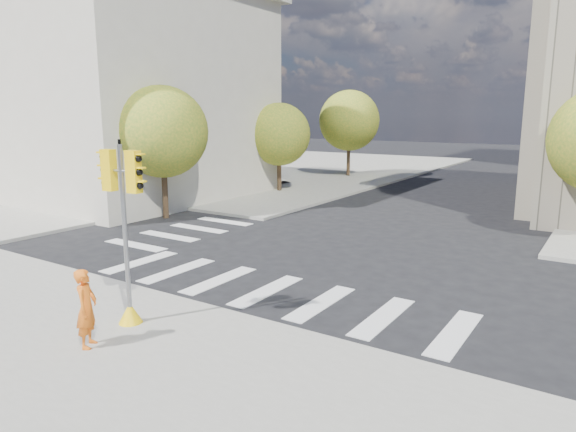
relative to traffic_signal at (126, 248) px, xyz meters
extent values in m
plane|color=black|center=(1.30, 5.94, -1.98)|extent=(160.00, 160.00, 0.00)
cube|color=gray|center=(-18.70, 31.94, -1.91)|extent=(28.00, 40.00, 0.15)
cube|color=beige|center=(-18.70, 13.94, 4.02)|extent=(18.00, 14.00, 12.00)
cylinder|color=#382616|center=(-9.20, 9.94, -0.76)|extent=(0.28, 0.28, 2.45)
sphere|color=#477421|center=(-9.20, 9.94, 2.23)|extent=(4.40, 4.40, 4.40)
cylinder|color=#382616|center=(-9.20, 19.94, -0.90)|extent=(0.28, 0.28, 2.17)
sphere|color=#477421|center=(-9.20, 19.94, 1.79)|extent=(4.00, 4.00, 4.00)
cylinder|color=#382616|center=(-9.20, 29.94, -0.67)|extent=(0.28, 0.28, 2.62)
sphere|color=#477421|center=(-9.20, 29.94, 2.56)|extent=(4.80, 4.80, 4.80)
cone|color=yellow|center=(0.00, 0.00, -1.58)|extent=(0.56, 0.56, 0.50)
cylinder|color=gray|center=(0.00, 0.00, 0.29)|extent=(0.11, 0.11, 4.24)
cylinder|color=black|center=(0.00, 0.00, 2.45)|extent=(0.07, 0.07, 0.12)
cylinder|color=gray|center=(0.00, 0.00, 1.80)|extent=(0.90, 0.14, 0.06)
cube|color=yellow|center=(-0.38, -0.03, 1.80)|extent=(0.32, 0.25, 0.95)
cube|color=yellow|center=(0.38, 0.03, 1.80)|extent=(0.32, 0.25, 0.95)
imported|color=orange|center=(0.27, -1.34, -0.97)|extent=(0.69, 0.75, 1.72)
cube|color=white|center=(-13.70, 9.02, -1.58)|extent=(6.01, 1.10, 0.50)
camera|label=1|loc=(9.46, -7.59, 3.06)|focal=32.00mm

